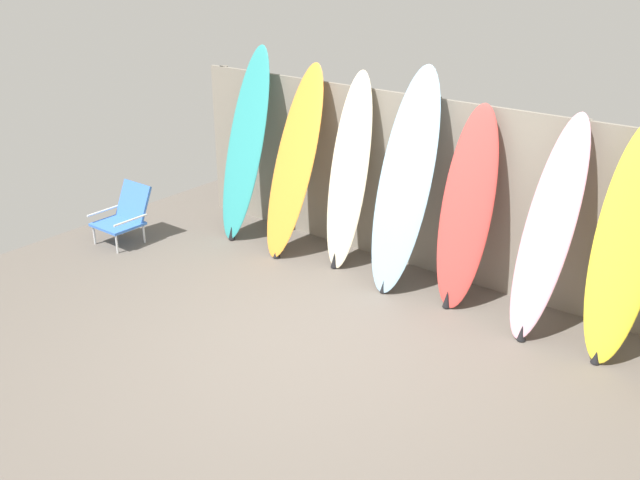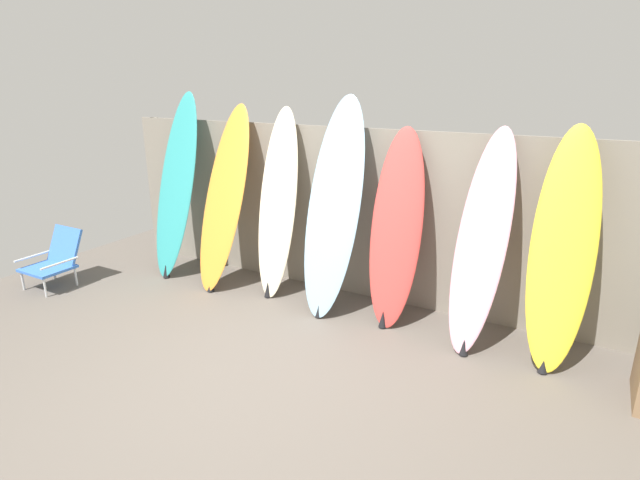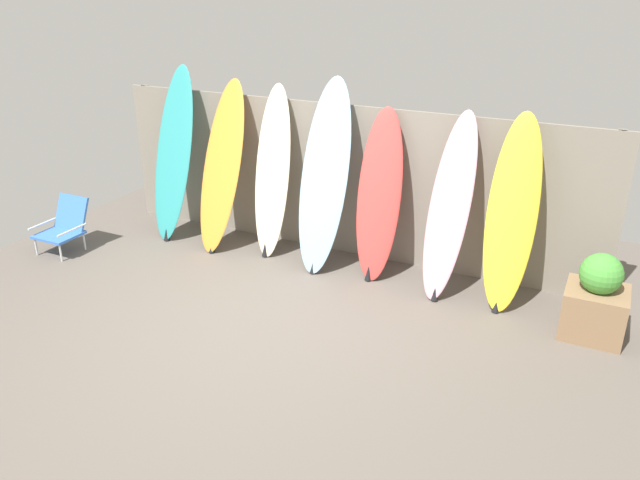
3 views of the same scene
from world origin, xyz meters
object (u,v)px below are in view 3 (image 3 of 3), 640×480
surfboard_orange_1 (222,167)px  surfboard_pink_5 (450,207)px  surfboard_yellow_6 (512,214)px  beach_chair (65,225)px  surfboard_cream_2 (272,174)px  surfboard_teal_0 (174,155)px  surfboard_red_4 (379,196)px  surfboard_skyblue_3 (324,178)px  planter_box (596,301)px

surfboard_orange_1 → surfboard_pink_5: surfboard_orange_1 is taller
surfboard_yellow_6 → beach_chair: 5.24m
beach_chair → surfboard_pink_5: bearing=-10.5°
surfboard_orange_1 → surfboard_cream_2: surfboard_orange_1 is taller
surfboard_teal_0 → surfboard_pink_5: (3.54, -0.01, -0.12)m
surfboard_teal_0 → surfboard_cream_2: bearing=3.1°
surfboard_teal_0 → surfboard_yellow_6: bearing=-0.1°
surfboard_orange_1 → surfboard_red_4: 2.01m
surfboard_skyblue_3 → beach_chair: surfboard_skyblue_3 is taller
surfboard_teal_0 → surfboard_red_4: 2.74m
surfboard_skyblue_3 → surfboard_pink_5: size_ratio=1.13×
beach_chair → planter_box: planter_box is taller
surfboard_skyblue_3 → surfboard_red_4: 0.66m
surfboard_skyblue_3 → planter_box: 3.05m
surfboard_cream_2 → planter_box: (3.67, -0.39, -0.63)m
surfboard_skyblue_3 → surfboard_pink_5: bearing=0.0°
surfboard_red_4 → planter_box: surfboard_red_4 is taller
surfboard_yellow_6 → beach_chair: surfboard_yellow_6 is taller
surfboard_pink_5 → beach_chair: 4.63m
surfboard_red_4 → surfboard_pink_5: surfboard_pink_5 is taller
surfboard_cream_2 → beach_chair: bearing=-154.4°
surfboard_pink_5 → planter_box: (1.52, -0.31, -0.58)m
planter_box → surfboard_yellow_6: bearing=160.7°
beach_chair → planter_box: 6.03m
surfboard_orange_1 → surfboard_red_4: surfboard_orange_1 is taller
surfboard_pink_5 → planter_box: surfboard_pink_5 is taller
surfboard_yellow_6 → surfboard_orange_1: bearing=-179.7°
beach_chair → planter_box: bearing=-16.6°
surfboard_yellow_6 → planter_box: size_ratio=2.34×
surfboard_orange_1 → surfboard_yellow_6: 3.43m
surfboard_orange_1 → beach_chair: size_ratio=3.14×
surfboard_teal_0 → surfboard_orange_1: bearing=-1.7°
surfboard_skyblue_3 → planter_box: size_ratio=2.57×
surfboard_red_4 → surfboard_pink_5: size_ratio=0.98×
planter_box → beach_chair: bearing=-173.2°
surfboard_teal_0 → surfboard_orange_1: (0.74, -0.02, -0.06)m
surfboard_red_4 → surfboard_yellow_6: 1.42m
surfboard_teal_0 → surfboard_orange_1: surfboard_teal_0 is taller
surfboard_red_4 → surfboard_yellow_6: size_ratio=0.96×
surfboard_pink_5 → surfboard_yellow_6: size_ratio=0.98×
surfboard_teal_0 → planter_box: size_ratio=2.58×
surfboard_teal_0 → surfboard_skyblue_3: 2.10m
surfboard_cream_2 → surfboard_yellow_6: 2.78m
surfboard_teal_0 → surfboard_cream_2: (1.38, 0.08, -0.08)m
surfboard_skyblue_3 → surfboard_orange_1: bearing=-179.5°
planter_box → surfboard_cream_2: bearing=173.9°
surfboard_cream_2 → surfboard_red_4: surfboard_cream_2 is taller
surfboard_cream_2 → planter_box: size_ratio=2.41×
surfboard_orange_1 → surfboard_yellow_6: size_ratio=1.04×
surfboard_skyblue_3 → surfboard_yellow_6: (2.06, 0.00, -0.09)m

